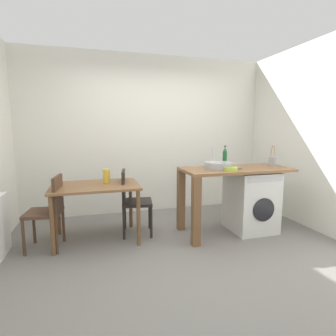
{
  "coord_description": "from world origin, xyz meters",
  "views": [
    {
      "loc": [
        -0.98,
        -2.94,
        1.46
      ],
      "look_at": [
        -0.0,
        0.45,
        0.94
      ],
      "focal_mm": 28.92,
      "sensor_mm": 36.0,
      "label": 1
    }
  ],
  "objects_px": {
    "chair_person_seat": "(50,208)",
    "utensil_crock": "(272,161)",
    "dining_table": "(96,192)",
    "mixing_bowl": "(231,169)",
    "chair_opposite": "(132,198)",
    "washing_machine": "(251,201)",
    "bottle_tall_green": "(225,157)",
    "vase": "(106,176)"
  },
  "relations": [
    {
      "from": "mixing_bowl",
      "to": "dining_table",
      "type": "bearing_deg",
      "value": 164.95
    },
    {
      "from": "chair_person_seat",
      "to": "utensil_crock",
      "type": "distance_m",
      "value": 3.1
    },
    {
      "from": "washing_machine",
      "to": "vase",
      "type": "xyz_separation_m",
      "value": [
        -2.0,
        0.36,
        0.4
      ]
    },
    {
      "from": "chair_person_seat",
      "to": "mixing_bowl",
      "type": "bearing_deg",
      "value": -91.22
    },
    {
      "from": "vase",
      "to": "chair_opposite",
      "type": "bearing_deg",
      "value": -6.71
    },
    {
      "from": "chair_opposite",
      "to": "mixing_bowl",
      "type": "bearing_deg",
      "value": 75.94
    },
    {
      "from": "washing_machine",
      "to": "bottle_tall_green",
      "type": "relative_size",
      "value": 2.93
    },
    {
      "from": "utensil_crock",
      "to": "vase",
      "type": "relative_size",
      "value": 1.62
    },
    {
      "from": "bottle_tall_green",
      "to": "utensil_crock",
      "type": "height_order",
      "value": "utensil_crock"
    },
    {
      "from": "dining_table",
      "to": "mixing_bowl",
      "type": "xyz_separation_m",
      "value": [
        1.69,
        -0.45,
        0.3
      ]
    },
    {
      "from": "washing_machine",
      "to": "utensil_crock",
      "type": "bearing_deg",
      "value": 8.1
    },
    {
      "from": "chair_person_seat",
      "to": "bottle_tall_green",
      "type": "height_order",
      "value": "bottle_tall_green"
    },
    {
      "from": "chair_opposite",
      "to": "chair_person_seat",
      "type": "bearing_deg",
      "value": -71.53
    },
    {
      "from": "chair_opposite",
      "to": "bottle_tall_green",
      "type": "bearing_deg",
      "value": 96.85
    },
    {
      "from": "washing_machine",
      "to": "vase",
      "type": "height_order",
      "value": "vase"
    },
    {
      "from": "dining_table",
      "to": "washing_machine",
      "type": "xyz_separation_m",
      "value": [
        2.15,
        -0.26,
        -0.21
      ]
    },
    {
      "from": "mixing_bowl",
      "to": "chair_person_seat",
      "type": "bearing_deg",
      "value": 171.23
    },
    {
      "from": "bottle_tall_green",
      "to": "vase",
      "type": "relative_size",
      "value": 1.59
    },
    {
      "from": "chair_person_seat",
      "to": "dining_table",
      "type": "bearing_deg",
      "value": -71.09
    },
    {
      "from": "dining_table",
      "to": "vase",
      "type": "bearing_deg",
      "value": 33.69
    },
    {
      "from": "washing_machine",
      "to": "dining_table",
      "type": "bearing_deg",
      "value": 173.16
    },
    {
      "from": "washing_machine",
      "to": "mixing_bowl",
      "type": "relative_size",
      "value": 4.82
    },
    {
      "from": "bottle_tall_green",
      "to": "dining_table",
      "type": "bearing_deg",
      "value": -179.66
    },
    {
      "from": "chair_opposite",
      "to": "washing_machine",
      "type": "xyz_separation_m",
      "value": [
        1.67,
        -0.32,
        -0.08
      ]
    },
    {
      "from": "chair_opposite",
      "to": "utensil_crock",
      "type": "relative_size",
      "value": 3.0
    },
    {
      "from": "dining_table",
      "to": "bottle_tall_green",
      "type": "distance_m",
      "value": 1.9
    },
    {
      "from": "washing_machine",
      "to": "utensil_crock",
      "type": "distance_m",
      "value": 0.67
    },
    {
      "from": "chair_person_seat",
      "to": "bottle_tall_green",
      "type": "xyz_separation_m",
      "value": [
        2.4,
        0.12,
        0.54
      ]
    },
    {
      "from": "chair_person_seat",
      "to": "mixing_bowl",
      "type": "distance_m",
      "value": 2.31
    },
    {
      "from": "dining_table",
      "to": "mixing_bowl",
      "type": "bearing_deg",
      "value": -15.05
    },
    {
      "from": "chair_opposite",
      "to": "utensil_crock",
      "type": "bearing_deg",
      "value": 91.51
    },
    {
      "from": "utensil_crock",
      "to": "vase",
      "type": "height_order",
      "value": "utensil_crock"
    },
    {
      "from": "vase",
      "to": "utensil_crock",
      "type": "bearing_deg",
      "value": -7.35
    },
    {
      "from": "dining_table",
      "to": "bottle_tall_green",
      "type": "height_order",
      "value": "bottle_tall_green"
    },
    {
      "from": "chair_person_seat",
      "to": "vase",
      "type": "bearing_deg",
      "value": -65.68
    },
    {
      "from": "chair_person_seat",
      "to": "washing_machine",
      "type": "xyz_separation_m",
      "value": [
        2.69,
        -0.15,
        -0.08
      ]
    },
    {
      "from": "washing_machine",
      "to": "vase",
      "type": "bearing_deg",
      "value": 169.85
    },
    {
      "from": "mixing_bowl",
      "to": "utensil_crock",
      "type": "bearing_deg",
      "value": 16.92
    },
    {
      "from": "chair_opposite",
      "to": "mixing_bowl",
      "type": "distance_m",
      "value": 1.39
    },
    {
      "from": "mixing_bowl",
      "to": "washing_machine",
      "type": "bearing_deg",
      "value": 23.53
    },
    {
      "from": "bottle_tall_green",
      "to": "mixing_bowl",
      "type": "bearing_deg",
      "value": -108.95
    },
    {
      "from": "utensil_crock",
      "to": "dining_table",
      "type": "bearing_deg",
      "value": 175.34
    }
  ]
}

